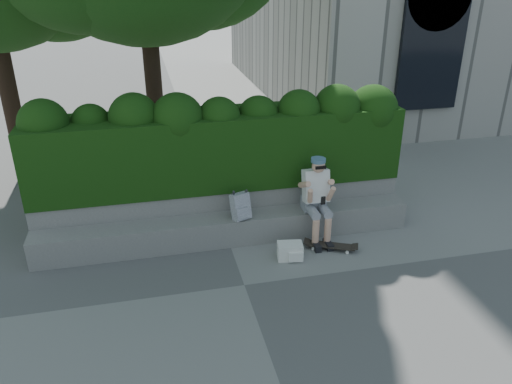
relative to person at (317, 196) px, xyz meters
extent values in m
plane|color=slate|center=(-1.41, -1.07, -0.75)|extent=(80.00, 80.00, 0.00)
cube|color=gray|center=(-1.41, 0.18, -0.53)|extent=(6.00, 0.45, 0.45)
cube|color=gray|center=(-1.41, 0.66, -0.38)|extent=(6.00, 0.50, 0.75)
cube|color=black|center=(-1.41, 0.88, 0.60)|extent=(6.00, 1.00, 1.20)
cylinder|color=black|center=(-2.31, 3.10, 0.77)|extent=(0.32, 0.32, 3.05)
cylinder|color=black|center=(-5.07, 3.71, 0.63)|extent=(0.33, 0.33, 2.77)
cube|color=gray|center=(0.00, 0.13, -0.19)|extent=(0.36, 0.26, 0.22)
cube|color=silver|center=(0.00, 0.06, 0.15)|extent=(0.40, 0.32, 0.55)
sphere|color=tan|center=(0.00, -0.01, 0.51)|extent=(0.21, 0.21, 0.21)
cylinder|color=#43677C|center=(0.00, 0.01, 0.60)|extent=(0.23, 0.23, 0.06)
cube|color=black|center=(0.00, -0.29, 0.05)|extent=(0.07, 0.02, 0.13)
cylinder|color=tan|center=(-0.10, -0.31, -0.51)|extent=(0.11, 0.11, 0.47)
cylinder|color=tan|center=(0.10, -0.31, -0.51)|extent=(0.11, 0.11, 0.47)
cube|color=black|center=(-0.10, -0.37, -0.70)|extent=(0.10, 0.26, 0.10)
cube|color=black|center=(0.10, -0.37, -0.70)|extent=(0.10, 0.26, 0.10)
cube|color=black|center=(0.12, -0.43, -0.68)|extent=(0.76, 0.49, 0.02)
cylinder|color=silver|center=(-0.15, -0.39, -0.73)|extent=(0.06, 0.05, 0.05)
cylinder|color=silver|center=(-0.09, -0.25, -0.73)|extent=(0.06, 0.05, 0.05)
cylinder|color=silver|center=(0.32, -0.61, -0.73)|extent=(0.06, 0.05, 0.05)
cylinder|color=silver|center=(0.39, -0.47, -0.73)|extent=(0.06, 0.05, 0.05)
cube|color=silver|center=(-1.22, 0.08, -0.09)|extent=(0.32, 0.25, 0.42)
cube|color=white|center=(-0.58, -0.53, -0.63)|extent=(0.42, 0.33, 0.24)
camera|label=1|loc=(-2.56, -6.77, 3.34)|focal=35.00mm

